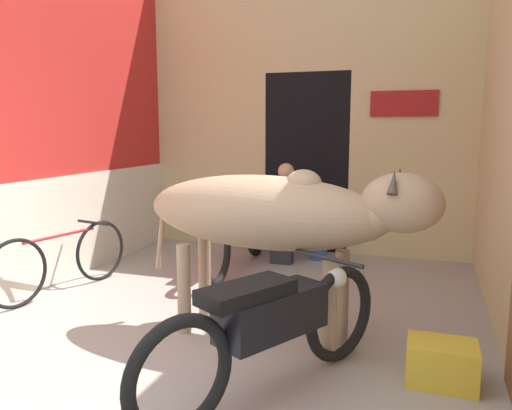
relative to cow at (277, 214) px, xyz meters
name	(u,v)px	position (x,y,z in m)	size (l,w,h in m)	color
wall_left_shopfront	(46,98)	(-2.76, 0.77, 0.96)	(0.25, 4.34, 4.07)	red
wall_back_with_doorway	(309,124)	(-0.49, 3.21, 0.71)	(4.34, 0.93, 4.07)	#D1BC84
cow	(277,214)	(0.00, 0.00, 0.00)	(2.35, 0.80, 1.40)	tan
motorcycle_near	(271,324)	(0.20, -0.78, -0.55)	(1.07, 1.82, 0.80)	black
motorcycle_far	(239,231)	(-0.99, 1.79, -0.55)	(0.58, 2.06, 0.80)	black
bicycle	(62,260)	(-2.38, 0.41, -0.67)	(0.49, 1.65, 0.67)	black
shopkeeper_seated	(285,210)	(-0.58, 2.31, -0.36)	(0.38, 0.33, 1.23)	#282833
plastic_stool	(318,241)	(-0.20, 2.55, -0.77)	(0.33, 0.33, 0.44)	#2856B2
crate	(442,363)	(1.22, -0.30, -0.87)	(0.44, 0.32, 0.28)	gold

